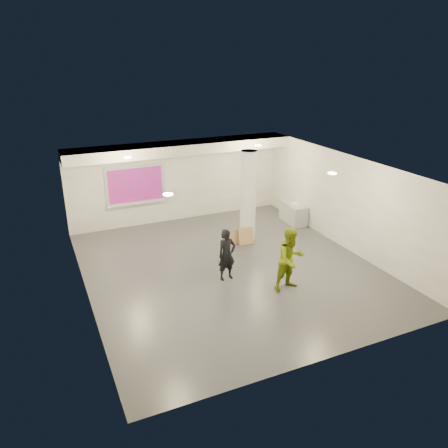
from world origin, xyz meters
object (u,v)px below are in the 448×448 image
column (248,196)px  credenza (293,213)px  man (291,259)px  projection_screen (135,185)px  woman (227,255)px

column → credenza: size_ratio=2.39×
column → man: bearing=-98.7°
column → projection_screen: bearing=139.4°
column → woman: bearing=-128.3°
column → woman: (-1.83, -2.32, -0.77)m
credenza → man: bearing=-119.7°
projection_screen → woman: projection_screen is taller
projection_screen → man: (2.57, -6.14, -0.67)m
column → woman: size_ratio=2.06×
woman → credenza: bearing=30.6°
projection_screen → credenza: bearing=-20.8°
projection_screen → column: bearing=-40.6°
woman → projection_screen: bearing=98.7°
projection_screen → man: size_ratio=1.22×
man → woman: bearing=132.1°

